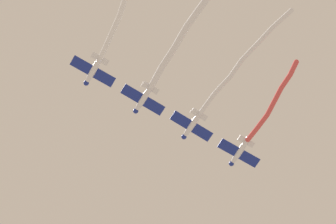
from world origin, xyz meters
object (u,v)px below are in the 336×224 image
airplane_lead (239,153)px  airplane_slot (93,71)px  airplane_right_wing (143,99)px  airplane_left_wing (192,126)px

airplane_lead → airplane_slot: bearing=90.0°
airplane_lead → airplane_slot: 24.35m
airplane_lead → airplane_slot: size_ratio=1.00×
airplane_right_wing → airplane_lead: bearing=-91.3°
airplane_left_wing → airplane_right_wing: airplane_left_wing is taller
airplane_right_wing → airplane_slot: 8.12m
airplane_lead → airplane_right_wing: same height
airplane_left_wing → airplane_right_wing: (1.32, -8.01, -0.30)m
airplane_slot → airplane_lead: bearing=-90.2°
airplane_right_wing → airplane_slot: airplane_slot is taller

